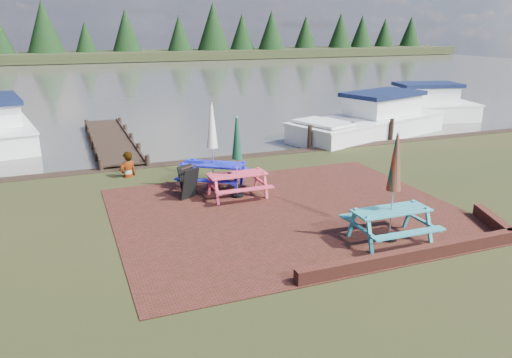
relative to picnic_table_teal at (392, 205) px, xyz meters
The scene contains 13 objects.
ground 2.26m from the picnic_table_teal, 133.86° to the left, with size 120.00×120.00×0.00m, color black.
paving 3.01m from the picnic_table_teal, 119.96° to the left, with size 9.00×7.50×0.02m, color #391A12.
brick_wall 1.37m from the picnic_table_teal, 52.40° to the right, with size 6.21×1.79×0.30m.
water 38.54m from the picnic_table_teal, 92.14° to the left, with size 120.00×60.00×0.02m, color #423F38.
far_treeline 67.56m from the picnic_table_teal, 91.22° to the left, with size 120.00×10.00×8.10m.
picnic_table_teal is the anchor object (origin of this frame).
picnic_table_red 4.75m from the picnic_table_teal, 118.60° to the left, with size 1.70×1.52×2.35m.
picnic_table_blue 5.87m from the picnic_table_teal, 117.34° to the left, with size 2.50×2.44×2.62m.
chalkboard 5.87m from the picnic_table_teal, 127.94° to the left, with size 0.61×0.81×0.93m.
jetty 13.72m from the picnic_table_teal, 111.14° to the left, with size 1.76×9.08×1.00m.
boat_near 12.43m from the picnic_table_teal, 58.17° to the left, with size 8.64×5.19×2.21m.
boat_far 17.16m from the picnic_table_teal, 49.98° to the left, with size 7.44×3.94×2.21m.
person 8.92m from the picnic_table_teal, 123.86° to the left, with size 0.61×0.40×1.68m, color gray.
Camera 1 is at (-5.34, -10.31, 4.81)m, focal length 35.00 mm.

